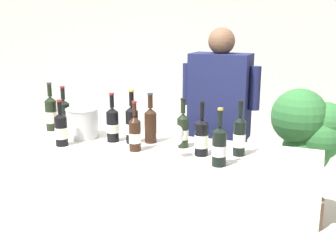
{
  "coord_description": "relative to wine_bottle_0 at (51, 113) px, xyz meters",
  "views": [
    {
      "loc": [
        1.03,
        -2.35,
        1.8
      ],
      "look_at": [
        0.13,
        0.0,
        1.15
      ],
      "focal_mm": 44.4,
      "sensor_mm": 36.0,
      "label": 1
    }
  ],
  "objects": [
    {
      "name": "potted_shrub",
      "position": [
        1.76,
        1.13,
        -0.36
      ],
      "size": [
        0.62,
        0.56,
        1.24
      ],
      "color": "brown",
      "rests_on": "ground_plane"
    },
    {
      "name": "wine_bottle_6",
      "position": [
        0.79,
        -0.23,
        -0.02
      ],
      "size": [
        0.07,
        0.07,
        0.31
      ],
      "color": "black",
      "rests_on": "counter"
    },
    {
      "name": "wine_bottle_1",
      "position": [
        0.56,
        -0.1,
        -0.01
      ],
      "size": [
        0.08,
        0.08,
        0.33
      ],
      "color": "black",
      "rests_on": "counter"
    },
    {
      "name": "wine_bottle_0",
      "position": [
        0.0,
        0.0,
        0.0
      ],
      "size": [
        0.08,
        0.08,
        0.35
      ],
      "color": "black",
      "rests_on": "counter"
    },
    {
      "name": "wine_bottle_5",
      "position": [
        0.13,
        -0.02,
        -0.01
      ],
      "size": [
        0.08,
        0.08,
        0.34
      ],
      "color": "black",
      "rests_on": "counter"
    },
    {
      "name": "wine_glass",
      "position": [
        1.08,
        -0.26,
        0.0
      ],
      "size": [
        0.07,
        0.07,
        0.2
      ],
      "color": "silver",
      "rests_on": "counter"
    },
    {
      "name": "wine_bottle_8",
      "position": [
        1.2,
        -0.17,
        -0.01
      ],
      "size": [
        0.08,
        0.08,
        0.33
      ],
      "color": "black",
      "rests_on": "counter"
    },
    {
      "name": "wine_bottle_10",
      "position": [
        1.35,
        -0.31,
        -0.01
      ],
      "size": [
        0.08,
        0.08,
        0.33
      ],
      "color": "black",
      "rests_on": "counter"
    },
    {
      "name": "wine_bottle_7",
      "position": [
        0.3,
        -0.3,
        -0.02
      ],
      "size": [
        0.08,
        0.08,
        0.3
      ],
      "color": "black",
      "rests_on": "counter"
    },
    {
      "name": "counter",
      "position": [
        0.84,
        -0.13,
        -0.63
      ],
      "size": [
        2.11,
        0.65,
        1.0
      ],
      "primitive_type": "cube",
      "color": "beige",
      "rests_on": "ground_plane"
    },
    {
      "name": "wine_bottle_2",
      "position": [
        0.7,
        -0.08,
        -0.0
      ],
      "size": [
        0.08,
        0.08,
        0.36
      ],
      "color": "black",
      "rests_on": "counter"
    },
    {
      "name": "wine_bottle_4",
      "position": [
        1.41,
        -0.09,
        -0.0
      ],
      "size": [
        0.07,
        0.07,
        0.34
      ],
      "color": "black",
      "rests_on": "counter"
    },
    {
      "name": "wine_bottle_3",
      "position": [
        0.81,
        -0.03,
        0.0
      ],
      "size": [
        0.08,
        0.08,
        0.33
      ],
      "color": "black",
      "rests_on": "counter"
    },
    {
      "name": "wall_back",
      "position": [
        0.84,
        2.47,
        0.27
      ],
      "size": [
        8.0,
        0.1,
        2.8
      ],
      "primitive_type": "cube",
      "color": "beige",
      "rests_on": "ground_plane"
    },
    {
      "name": "ice_bucket",
      "position": [
        0.32,
        -0.09,
        -0.02
      ],
      "size": [
        0.23,
        0.23,
        0.21
      ],
      "color": "silver",
      "rests_on": "counter"
    },
    {
      "name": "person_server",
      "position": [
        1.13,
        0.55,
        -0.28
      ],
      "size": [
        0.6,
        0.26,
        1.74
      ],
      "color": "black",
      "rests_on": "ground_plane"
    },
    {
      "name": "wine_bottle_9",
      "position": [
        1.04,
        -0.06,
        -0.01
      ],
      "size": [
        0.07,
        0.07,
        0.32
      ],
      "color": "black",
      "rests_on": "counter"
    }
  ]
}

